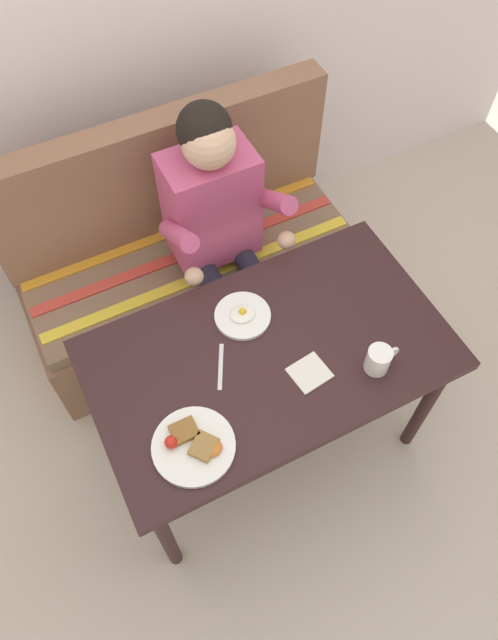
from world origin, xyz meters
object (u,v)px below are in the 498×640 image
(couch, at_px, (188,265))
(plate_eggs, at_px, (243,315))
(napkin, at_px, (310,373))
(plate_breakfast, at_px, (193,445))
(fork, at_px, (221,367))
(person, at_px, (219,222))
(table, at_px, (269,364))
(coffee_mug, at_px, (379,359))

(couch, xyz_separation_m, plate_eggs, (-0.02, -0.60, 0.41))
(couch, distance_m, napkin, 0.98)
(plate_breakfast, distance_m, fork, 0.28)
(plate_breakfast, xyz_separation_m, napkin, (0.44, 0.06, -0.01))
(couch, distance_m, person, 0.46)
(plate_eggs, relative_size, fork, 1.15)
(table, xyz_separation_m, plate_eggs, (-0.02, 0.17, 0.09))
(plate_breakfast, bearing_deg, fork, 47.94)
(fork, bearing_deg, plate_eggs, 70.85)
(plate_breakfast, relative_size, fork, 1.50)
(plate_eggs, relative_size, napkin, 1.64)
(person, bearing_deg, plate_eggs, -104.66)
(plate_breakfast, distance_m, plate_eggs, 0.49)
(person, bearing_deg, napkin, -91.18)
(table, distance_m, plate_breakfast, 0.41)
(coffee_mug, bearing_deg, napkin, 159.38)
(plate_breakfast, bearing_deg, plate_eggs, 46.01)
(person, height_order, napkin, person)
(table, distance_m, napkin, 0.17)
(coffee_mug, bearing_deg, fork, 153.29)
(fork, bearing_deg, coffee_mug, 0.75)
(couch, bearing_deg, table, -90.00)
(coffee_mug, bearing_deg, table, 144.28)
(table, xyz_separation_m, napkin, (0.08, -0.13, 0.09))
(table, relative_size, coffee_mug, 10.17)
(person, xyz_separation_m, coffee_mug, (0.19, -0.80, 0.04))
(person, distance_m, plate_breakfast, 0.90)
(couch, bearing_deg, person, -61.68)
(plate_breakfast, height_order, plate_eggs, plate_breakfast)
(table, bearing_deg, napkin, -58.15)
(table, xyz_separation_m, person, (0.09, 0.59, 0.09))
(plate_eggs, height_order, coffee_mug, coffee_mug)
(napkin, bearing_deg, coffee_mug, -20.62)
(person, distance_m, coffee_mug, 0.82)
(person, bearing_deg, fork, -114.82)
(table, distance_m, fork, 0.19)
(person, distance_m, fork, 0.62)
(fork, bearing_deg, napkin, -3.88)
(table, xyz_separation_m, plate_breakfast, (-0.36, -0.19, 0.10))
(person, xyz_separation_m, napkin, (-0.01, -0.72, -0.01))
(table, height_order, napkin, napkin)
(table, relative_size, plate_breakfast, 4.72)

